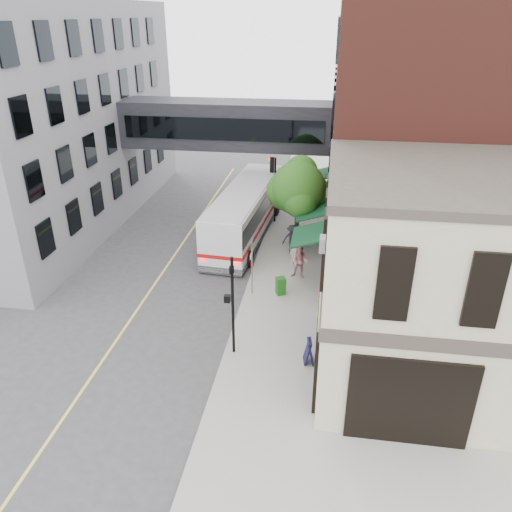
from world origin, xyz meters
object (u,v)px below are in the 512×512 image
(pedestrian_b, at_px, (300,261))
(newspaper_box, at_px, (281,286))
(bus, at_px, (246,210))
(pedestrian_a, at_px, (296,248))
(sandwich_board, at_px, (309,351))
(pedestrian_c, at_px, (292,239))

(pedestrian_b, xyz_separation_m, newspaper_box, (-0.82, -1.95, -0.50))
(pedestrian_b, distance_m, newspaper_box, 2.17)
(bus, relative_size, newspaper_box, 12.88)
(pedestrian_a, relative_size, pedestrian_b, 0.99)
(bus, height_order, pedestrian_a, bus)
(pedestrian_a, bearing_deg, newspaper_box, -91.09)
(pedestrian_a, bearing_deg, sandwich_board, -75.70)
(pedestrian_c, xyz_separation_m, newspaper_box, (-0.15, -4.95, -0.44))
(pedestrian_c, relative_size, sandwich_board, 1.69)
(pedestrian_a, relative_size, newspaper_box, 2.04)
(bus, distance_m, pedestrian_b, 6.79)
(pedestrian_a, xyz_separation_m, pedestrian_b, (0.36, -1.65, 0.01))
(pedestrian_b, relative_size, sandwich_board, 1.78)
(pedestrian_a, distance_m, newspaper_box, 3.66)
(bus, height_order, sandwich_board, bus)
(pedestrian_a, height_order, pedestrian_c, pedestrian_a)
(pedestrian_b, bearing_deg, bus, 136.47)
(bus, xyz_separation_m, pedestrian_a, (3.55, -3.87, -0.68))
(pedestrian_b, bearing_deg, pedestrian_a, 113.38)
(pedestrian_a, bearing_deg, bus, 138.80)
(bus, bearing_deg, pedestrian_b, -54.72)
(pedestrian_b, xyz_separation_m, pedestrian_c, (-0.67, 3.00, -0.05))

